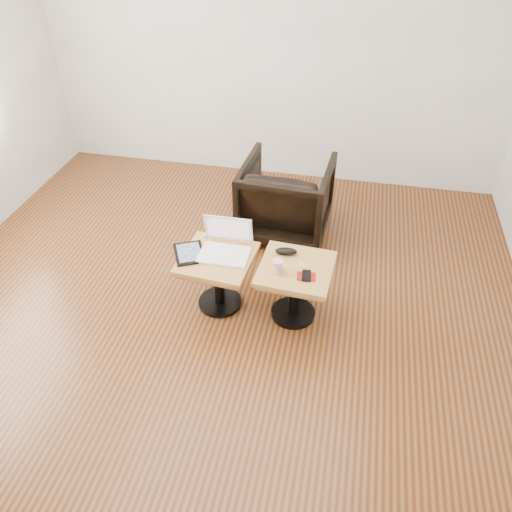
% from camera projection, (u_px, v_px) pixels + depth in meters
% --- Properties ---
extents(room_shell, '(4.52, 4.52, 2.71)m').
position_uv_depth(room_shell, '(202.00, 149.00, 2.79)').
color(room_shell, '#401D0A').
rests_on(room_shell, ground).
extents(side_table_left, '(0.53, 0.53, 0.45)m').
position_uv_depth(side_table_left, '(218.00, 269.00, 3.55)').
color(side_table_left, black).
rests_on(side_table_left, ground).
extents(side_table_right, '(0.53, 0.53, 0.45)m').
position_uv_depth(side_table_right, '(295.00, 279.00, 3.46)').
color(side_table_right, black).
rests_on(side_table_right, ground).
extents(laptop, '(0.35, 0.30, 0.25)m').
position_uv_depth(laptop, '(225.00, 246.00, 3.49)').
color(laptop, white).
rests_on(laptop, side_table_left).
extents(tablet, '(0.29, 0.32, 0.02)m').
position_uv_depth(tablet, '(189.00, 253.00, 3.50)').
color(tablet, black).
rests_on(tablet, side_table_left).
extents(charging_adapter, '(0.04, 0.04, 0.02)m').
position_uv_depth(charging_adapter, '(207.00, 236.00, 3.66)').
color(charging_adapter, white).
rests_on(charging_adapter, side_table_left).
extents(glasses_case, '(0.16, 0.09, 0.05)m').
position_uv_depth(glasses_case, '(286.00, 251.00, 3.49)').
color(glasses_case, black).
rests_on(glasses_case, side_table_right).
extents(striped_cup, '(0.08, 0.08, 0.10)m').
position_uv_depth(striped_cup, '(278.00, 266.00, 3.32)').
color(striped_cup, '#D0477F').
rests_on(striped_cup, side_table_right).
extents(earbuds_tangle, '(0.08, 0.06, 0.01)m').
position_uv_depth(earbuds_tangle, '(304.00, 265.00, 3.39)').
color(earbuds_tangle, white).
rests_on(earbuds_tangle, side_table_right).
extents(phone_on_sleeve, '(0.13, 0.12, 0.02)m').
position_uv_depth(phone_on_sleeve, '(306.00, 276.00, 3.31)').
color(phone_on_sleeve, maroon).
rests_on(phone_on_sleeve, side_table_right).
extents(armchair, '(0.77, 0.79, 0.68)m').
position_uv_depth(armchair, '(286.00, 198.00, 4.29)').
color(armchair, black).
rests_on(armchair, ground).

